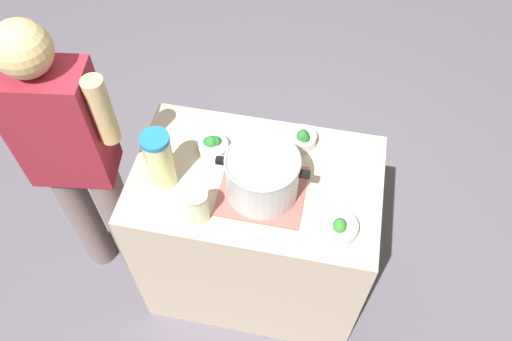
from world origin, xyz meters
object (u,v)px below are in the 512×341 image
at_px(lemonade_pitcher, 160,160).
at_px(broccoli_bowl_back, 339,228).
at_px(cooking_pot, 262,175).
at_px(broccoli_bowl_front, 302,138).
at_px(person_cook, 76,163).
at_px(mason_jar, 198,206).
at_px(broccoli_bowl_center, 213,145).

distance_m(lemonade_pitcher, broccoli_bowl_back, 0.72).
bearing_deg(cooking_pot, broccoli_bowl_front, -113.46).
bearing_deg(person_cook, mason_jar, 163.04).
height_order(lemonade_pitcher, broccoli_bowl_center, lemonade_pitcher).
relative_size(broccoli_bowl_front, broccoli_bowl_center, 0.98).
bearing_deg(person_cook, broccoli_bowl_back, 172.55).
bearing_deg(broccoli_bowl_front, mason_jar, 52.58).
bearing_deg(mason_jar, lemonade_pitcher, -37.04).
height_order(mason_jar, broccoli_bowl_back, mason_jar).
relative_size(mason_jar, broccoli_bowl_center, 1.20).
bearing_deg(person_cook, lemonade_pitcher, 173.92).
distance_m(lemonade_pitcher, person_cook, 0.45).
relative_size(cooking_pot, lemonade_pitcher, 1.34).
xyz_separation_m(lemonade_pitcher, broccoli_bowl_back, (-0.70, 0.10, -0.10)).
bearing_deg(broccoli_bowl_front, broccoli_bowl_center, 16.45).
bearing_deg(broccoli_bowl_center, cooking_pot, 145.53).
xyz_separation_m(lemonade_pitcher, mason_jar, (-0.18, 0.14, -0.06)).
height_order(cooking_pot, lemonade_pitcher, lemonade_pitcher).
distance_m(broccoli_bowl_front, person_cook, 0.96).
xyz_separation_m(broccoli_bowl_front, person_cook, (0.92, 0.25, -0.09)).
relative_size(mason_jar, broccoli_bowl_front, 1.23).
xyz_separation_m(broccoli_bowl_front, broccoli_bowl_center, (0.36, 0.11, -0.01)).
xyz_separation_m(mason_jar, broccoli_bowl_front, (-0.33, -0.43, -0.04)).
bearing_deg(broccoli_bowl_front, broccoli_bowl_back, 116.28).
bearing_deg(mason_jar, broccoli_bowl_back, -176.16).
relative_size(lemonade_pitcher, person_cook, 0.16).
xyz_separation_m(cooking_pot, mason_jar, (0.21, 0.16, -0.03)).
bearing_deg(broccoli_bowl_center, mason_jar, 94.96).
bearing_deg(broccoli_bowl_center, lemonade_pitcher, 50.52).
distance_m(cooking_pot, broccoli_bowl_front, 0.30).
height_order(cooking_pot, person_cook, person_cook).
bearing_deg(cooking_pot, person_cook, -1.54).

